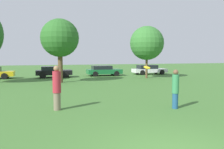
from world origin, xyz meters
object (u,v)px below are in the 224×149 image
at_px(parked_car_black, 53,71).
at_px(parked_car_green, 104,70).
at_px(frisbee, 147,67).
at_px(tree_2, 147,43).
at_px(parked_car_white, 149,69).
at_px(tree_1, 60,38).
at_px(person_thrower, 57,88).
at_px(person_catcher, 175,89).

bearing_deg(parked_car_black, parked_car_green, 6.62).
bearing_deg(frisbee, parked_car_black, 98.90).
xyz_separation_m(tree_2, parked_car_white, (2.63, 4.61, -3.10)).
height_order(tree_2, parked_car_black, tree_2).
distance_m(tree_1, parked_car_black, 6.26).
distance_m(person_thrower, tree_2, 16.35).
height_order(tree_1, parked_car_green, tree_1).
bearing_deg(person_catcher, person_thrower, -0.00).
xyz_separation_m(person_thrower, parked_car_white, (13.08, 16.88, -0.35)).
height_order(person_thrower, tree_1, tree_1).
xyz_separation_m(tree_1, parked_car_black, (-0.26, 5.34, -3.26)).
height_order(person_thrower, parked_car_white, person_thrower).
xyz_separation_m(person_thrower, frisbee, (3.68, -1.27, 0.88)).
height_order(person_catcher, parked_car_white, person_catcher).
bearing_deg(person_thrower, tree_2, 64.43).
bearing_deg(tree_1, person_thrower, -96.43).
height_order(person_thrower, parked_car_green, person_thrower).
bearing_deg(parked_car_green, person_thrower, -110.37).
bearing_deg(tree_1, parked_car_white, 27.12).
xyz_separation_m(person_thrower, parked_car_black, (0.96, 16.14, -0.32)).
xyz_separation_m(frisbee, tree_2, (6.77, 13.53, 1.88)).
height_order(person_thrower, tree_2, tree_2).
xyz_separation_m(tree_1, parked_car_green, (5.67, 5.80, -3.29)).
distance_m(person_catcher, parked_car_black, 17.96).
relative_size(tree_1, parked_car_black, 1.44).
bearing_deg(parked_car_white, tree_1, -150.73).
distance_m(tree_2, parked_car_green, 6.42).
bearing_deg(frisbee, parked_car_white, 62.62).
bearing_deg(person_thrower, person_catcher, -0.00).
bearing_deg(parked_car_white, parked_car_green, -175.34).
relative_size(frisbee, parked_car_white, 0.07).
height_order(person_thrower, person_catcher, person_thrower).
relative_size(tree_1, parked_car_white, 1.27).
distance_m(tree_2, parked_car_black, 10.70).
bearing_deg(tree_2, person_thrower, -130.44).
relative_size(person_thrower, person_catcher, 1.11).
height_order(tree_1, tree_2, tree_1).
height_order(tree_2, parked_car_white, tree_2).
relative_size(person_thrower, parked_car_green, 0.46).
xyz_separation_m(person_thrower, tree_1, (1.22, 10.80, 2.94)).
relative_size(tree_2, parked_car_black, 1.42).
bearing_deg(person_catcher, tree_2, -96.72).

